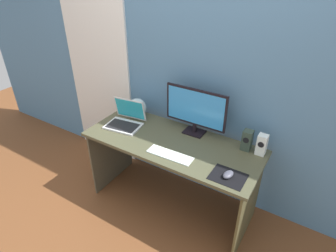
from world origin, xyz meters
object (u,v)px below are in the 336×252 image
(keyboard_external, at_px, (170,155))
(fishbowl, at_px, (137,108))
(monitor, at_px, (195,110))
(laptop, at_px, (126,120))
(speaker_right, at_px, (262,145))
(speaker_near_monitor, at_px, (247,140))
(mouse, at_px, (228,174))

(keyboard_external, bearing_deg, fishbowl, 145.81)
(monitor, relative_size, laptop, 1.61)
(speaker_right, height_order, speaker_near_monitor, speaker_near_monitor)
(mouse, bearing_deg, fishbowl, 171.84)
(fishbowl, bearing_deg, mouse, -19.37)
(laptop, distance_m, keyboard_external, 0.63)
(monitor, bearing_deg, speaker_right, -0.38)
(speaker_near_monitor, xyz_separation_m, laptop, (-1.08, -0.21, -0.04))
(monitor, xyz_separation_m, mouse, (0.48, -0.40, -0.21))
(speaker_right, distance_m, laptop, 1.22)
(speaker_right, height_order, fishbowl, fishbowl)
(monitor, distance_m, laptop, 0.67)
(monitor, distance_m, speaker_right, 0.61)
(speaker_right, bearing_deg, mouse, -106.32)
(fishbowl, relative_size, keyboard_external, 0.48)
(speaker_near_monitor, bearing_deg, keyboard_external, -140.45)
(speaker_near_monitor, height_order, keyboard_external, speaker_near_monitor)
(monitor, distance_m, mouse, 0.65)
(keyboard_external, distance_m, mouse, 0.48)
(speaker_right, xyz_separation_m, laptop, (-1.20, -0.21, -0.04))
(speaker_right, bearing_deg, speaker_near_monitor, 180.00)
(monitor, distance_m, keyboard_external, 0.46)
(monitor, distance_m, speaker_near_monitor, 0.49)
(speaker_right, bearing_deg, monitor, 179.62)
(monitor, xyz_separation_m, fishbowl, (-0.62, -0.01, -0.14))
(keyboard_external, height_order, mouse, mouse)
(fishbowl, height_order, mouse, fishbowl)
(speaker_right, distance_m, mouse, 0.42)
(speaker_right, relative_size, mouse, 1.74)
(speaker_near_monitor, bearing_deg, mouse, -89.67)
(keyboard_external, bearing_deg, monitor, 86.93)
(monitor, distance_m, fishbowl, 0.64)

